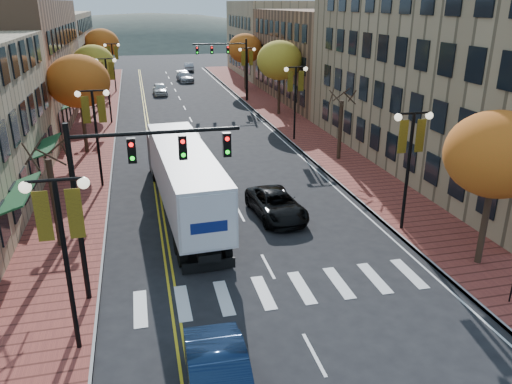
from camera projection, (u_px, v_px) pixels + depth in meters
ground at (296, 319)px, 18.17m from camera, size 200.00×200.00×0.00m
sidewalk_left at (94, 127)px, 45.73m from camera, size 4.00×85.00×0.15m
sidewalk_right at (283, 117)px, 49.63m from camera, size 4.00×85.00×0.15m
building_left_far at (43, 50)px, 68.24m from camera, size 12.00×26.00×9.50m
building_right_near at (486, 54)px, 34.05m from camera, size 15.00×28.00×15.00m
building_right_mid at (338, 55)px, 58.57m from camera, size 15.00×24.00×10.00m
building_right_far at (285, 38)px, 78.39m from camera, size 15.00×20.00×11.00m
tree_left_a at (55, 203)px, 22.69m from camera, size 0.28×0.28×4.20m
tree_left_b at (78, 81)px, 36.10m from camera, size 4.48×4.48×7.21m
tree_left_c at (93, 63)px, 50.78m from camera, size 4.16×4.16×6.69m
tree_left_d at (102, 44)px, 66.94m from camera, size 4.61×4.61×7.42m
tree_right_a at (497, 155)px, 20.14m from camera, size 4.16×4.16×6.69m
tree_right_b at (340, 130)px, 35.68m from camera, size 0.28×0.28×4.20m
tree_right_c at (280, 60)px, 49.08m from camera, size 4.48×4.48×7.21m
tree_right_d at (245, 48)px, 63.68m from camera, size 4.35×4.35×7.00m
lamp_left_a at (62, 234)px, 15.02m from camera, size 1.96×0.36×6.05m
lamp_left_b at (95, 120)px, 29.56m from camera, size 1.96×0.36×6.05m
lamp_left_c at (107, 78)px, 45.92m from camera, size 1.96×0.36×6.05m
lamp_left_d at (113, 58)px, 62.28m from camera, size 1.96×0.36×6.05m
lamp_right_a at (410, 149)px, 23.72m from camera, size 1.96×0.36×6.05m
lamp_right_b at (295, 89)px, 40.08m from camera, size 1.96×0.36×6.05m
lamp_right_c at (247, 64)px, 56.44m from camera, size 1.96×0.36×6.05m
traffic_mast_near at (129, 177)px, 17.96m from camera, size 6.10×0.35×7.00m
traffic_mast_far at (230, 58)px, 55.78m from camera, size 6.10×0.34×7.00m
semi_truck at (182, 172)px, 26.91m from camera, size 3.24×15.41×3.83m
black_suv at (276, 205)px, 26.66m from camera, size 2.65×5.12×1.38m
car_far_white at (160, 89)px, 62.02m from camera, size 1.78×4.25×1.44m
car_far_silver at (185, 77)px, 72.15m from camera, size 2.39×4.99×1.40m
car_far_oncoming at (189, 67)px, 83.23m from camera, size 1.63×4.24×1.38m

